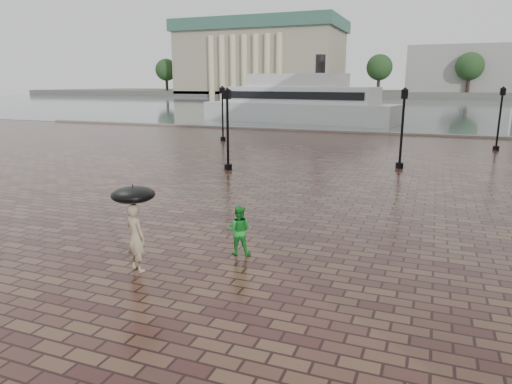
{
  "coord_description": "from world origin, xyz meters",
  "views": [
    {
      "loc": [
        4.69,
        -13.09,
        4.76
      ],
      "look_at": [
        -0.4,
        -0.03,
        1.4
      ],
      "focal_mm": 32.0,
      "sensor_mm": 36.0,
      "label": 1
    }
  ],
  "objects_px": {
    "street_lamps": "(336,120)",
    "ferry_near": "(297,102)",
    "child_pedestrian": "(239,230)",
    "adult_pedestrian": "(136,237)"
  },
  "relations": [
    {
      "from": "street_lamps",
      "to": "ferry_near",
      "type": "relative_size",
      "value": 0.86
    },
    {
      "from": "street_lamps",
      "to": "child_pedestrian",
      "type": "bearing_deg",
      "value": -86.17
    },
    {
      "from": "street_lamps",
      "to": "adult_pedestrian",
      "type": "relative_size",
      "value": 11.96
    },
    {
      "from": "adult_pedestrian",
      "to": "child_pedestrian",
      "type": "distance_m",
      "value": 2.84
    },
    {
      "from": "child_pedestrian",
      "to": "adult_pedestrian",
      "type": "bearing_deg",
      "value": 31.42
    },
    {
      "from": "ferry_near",
      "to": "child_pedestrian",
      "type": "bearing_deg",
      "value": -66.41
    },
    {
      "from": "adult_pedestrian",
      "to": "child_pedestrian",
      "type": "xyz_separation_m",
      "value": [
        2.02,
        1.99,
        -0.18
      ]
    },
    {
      "from": "adult_pedestrian",
      "to": "ferry_near",
      "type": "bearing_deg",
      "value": -57.14
    },
    {
      "from": "child_pedestrian",
      "to": "ferry_near",
      "type": "bearing_deg",
      "value": -89.01
    },
    {
      "from": "street_lamps",
      "to": "child_pedestrian",
      "type": "relative_size",
      "value": 15.0
    }
  ]
}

